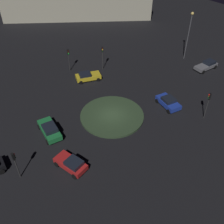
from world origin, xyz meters
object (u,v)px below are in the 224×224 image
Objects in this scene: car_blue at (168,102)px; traffic_light_southeast at (102,54)px; streetlamp_south at (189,30)px; traffic_light_southwest at (208,101)px; car_grey at (207,65)px; car_green at (50,130)px; traffic_light_east at (68,56)px; car_yellow at (88,76)px; car_red at (71,164)px; traffic_light_north at (15,161)px.

car_blue is 14.89m from traffic_light_southeast.
traffic_light_southwest is at bearing 139.99° from streetlamp_south.
traffic_light_southeast reaches higher than car_grey.
car_green is 17.35m from car_blue.
car_green is at bearing -0.09° from car_grey.
traffic_light_east is (3.09, 5.00, -0.16)m from traffic_light_southeast.
car_yellow is 20.21m from streetlamp_south.
streetlamp_south is at bearing -87.66° from car_red.
traffic_light_north is at bearing 132.43° from car_green.
car_blue is 1.01× the size of traffic_light_southwest.
car_blue is 0.97× the size of traffic_light_southeast.
traffic_light_east is (4.54, 0.86, 2.16)m from car_yellow.
car_red is 0.93× the size of car_yellow.
traffic_light_southwest is (-3.33, -19.26, 2.17)m from car_red.
traffic_light_east is 24.16m from traffic_light_southwest.
traffic_light_southwest is at bearing -115.88° from car_red.
car_yellow is at bearing -28.89° from traffic_light_southwest.
car_green reaches higher than car_grey.
traffic_light_southeast reaches higher than car_blue.
traffic_light_east is at bearing -45.09° from car_red.
streetlamp_south is (10.18, -30.60, 4.95)m from car_red.
traffic_light_southeast is (1.45, -4.14, 2.33)m from car_yellow.
car_green is 0.53× the size of streetlamp_south.
car_blue is 16.75m from streetlamp_south.
traffic_light_southwest is 17.86m from streetlamp_south.
car_green is 30.22m from car_grey.
car_blue is at bearing -100.98° from car_red.
car_blue is (1.53, -17.14, -0.01)m from car_red.
traffic_light_east is at bearing -92.21° from traffic_light_southeast.
traffic_light_north is 25.05m from traffic_light_southwest.
streetlamp_south is (-9.07, -19.91, 2.83)m from traffic_light_east.
car_blue is 1.08× the size of traffic_light_north.
car_blue is 5.73m from traffic_light_southwest.
streetlamp_south is (7.86, -35.74, 2.98)m from traffic_light_north.
streetlamp_south reaches higher than traffic_light_east.
traffic_light_north is 0.43× the size of streetlamp_south.
traffic_light_north is at bearing 102.41° from streetlamp_south.
car_red is 22.64m from traffic_light_southeast.
car_green is 21.27m from traffic_light_southwest.
car_yellow is at bearing 27.62° from traffic_light_north.
traffic_light_north is (2.32, 5.14, 1.97)m from car_red.
traffic_light_north is at bearing -26.85° from traffic_light_southeast.
car_red is at bearing -109.38° from car_yellow.
car_yellow is 1.18× the size of traffic_light_north.
traffic_light_north reaches higher than car_grey.
traffic_light_southeast is 1.04× the size of traffic_light_southwest.
car_green is (6.52, -0.53, 0.02)m from car_red.
car_grey is 36.02m from traffic_light_north.
car_grey is 1.19× the size of traffic_light_north.
car_blue is at bearing -11.04° from traffic_light_north.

